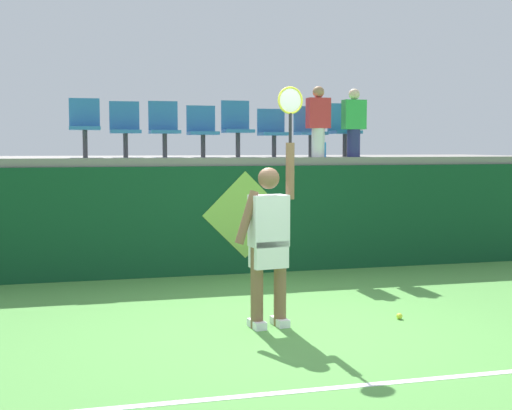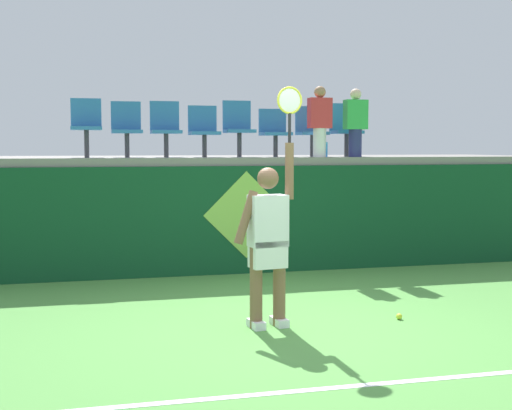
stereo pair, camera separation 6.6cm
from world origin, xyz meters
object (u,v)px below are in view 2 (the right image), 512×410
(stadium_chair_4, at_px, (238,126))
(stadium_chair_5, at_px, (274,130))
(stadium_chair_1, at_px, (126,126))
(stadium_chair_7, at_px, (345,127))
(water_bottle, at_px, (326,150))
(tennis_ball, at_px, (399,316))
(stadium_chair_0, at_px, (86,124))
(spectator_1, at_px, (355,122))
(stadium_chair_2, at_px, (165,126))
(spectator_0, at_px, (320,121))
(stadium_chair_3, at_px, (204,129))
(tennis_player, at_px, (268,238))
(stadium_chair_6, at_px, (311,129))

(stadium_chair_4, bearing_deg, stadium_chair_5, -0.81)
(stadium_chair_1, bearing_deg, stadium_chair_7, 0.02)
(water_bottle, distance_m, stadium_chair_5, 0.87)
(tennis_ball, xyz_separation_m, stadium_chair_5, (-0.39, 3.69, 2.08))
(stadium_chair_0, xyz_separation_m, spectator_1, (4.02, -0.44, 0.04))
(water_bottle, height_order, spectator_1, spectator_1)
(stadium_chair_2, height_order, spectator_1, spectator_1)
(spectator_0, bearing_deg, stadium_chair_3, 166.18)
(stadium_chair_1, distance_m, stadium_chair_4, 1.69)
(spectator_0, bearing_deg, stadium_chair_2, 169.47)
(spectator_0, bearing_deg, tennis_player, -117.25)
(spectator_1, bearing_deg, stadium_chair_0, 173.76)
(tennis_player, xyz_separation_m, stadium_chair_0, (-1.79, 3.64, 1.26))
(tennis_ball, distance_m, water_bottle, 3.71)
(stadium_chair_2, height_order, spectator_0, spectator_0)
(stadium_chair_3, distance_m, stadium_chair_4, 0.54)
(stadium_chair_0, distance_m, stadium_chair_5, 2.85)
(stadium_chair_0, height_order, spectator_0, spectator_0)
(stadium_chair_1, height_order, stadium_chair_4, stadium_chair_4)
(stadium_chair_1, bearing_deg, tennis_player, -71.55)
(stadium_chair_0, xyz_separation_m, stadium_chair_6, (3.45, 0.00, -0.05))
(stadium_chair_2, bearing_deg, stadium_chair_5, -0.26)
(tennis_player, xyz_separation_m, water_bottle, (1.75, 3.19, 0.88))
(stadium_chair_5, height_order, stadium_chair_7, stadium_chair_7)
(spectator_1, bearing_deg, spectator_0, 178.33)
(tennis_ball, relative_size, stadium_chair_4, 0.08)
(stadium_chair_0, relative_size, stadium_chair_6, 1.08)
(stadium_chair_7, bearing_deg, water_bottle, -137.21)
(stadium_chair_2, bearing_deg, spectator_1, -8.78)
(tennis_ball, xyz_separation_m, stadium_chair_4, (-0.96, 3.69, 2.14))
(tennis_ball, relative_size, stadium_chair_1, 0.08)
(spectator_0, bearing_deg, stadium_chair_0, 173.01)
(stadium_chair_4, xyz_separation_m, stadium_chair_7, (1.75, -0.00, -0.01))
(stadium_chair_7, bearing_deg, stadium_chair_4, 179.97)
(tennis_ball, distance_m, stadium_chair_3, 4.50)
(tennis_player, xyz_separation_m, spectator_0, (1.66, 3.21, 1.32))
(stadium_chair_1, bearing_deg, tennis_ball, -54.24)
(stadium_chair_0, height_order, stadium_chair_5, stadium_chair_0)
(stadium_chair_5, bearing_deg, stadium_chair_6, 0.40)
(tennis_player, relative_size, stadium_chair_7, 2.89)
(stadium_chair_4, height_order, stadium_chair_7, stadium_chair_4)
(stadium_chair_0, height_order, stadium_chair_1, stadium_chair_0)
(tennis_player, relative_size, water_bottle, 11.01)
(tennis_ball, height_order, water_bottle, water_bottle)
(stadium_chair_3, bearing_deg, stadium_chair_7, 0.10)
(stadium_chair_5, distance_m, stadium_chair_7, 1.17)
(stadium_chair_2, bearing_deg, stadium_chair_1, -179.84)
(stadium_chair_3, relative_size, stadium_chair_5, 1.05)
(stadium_chair_7, distance_m, spectator_0, 0.72)
(stadium_chair_5, distance_m, stadium_chair_6, 0.60)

